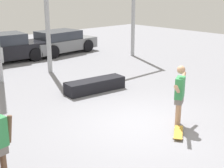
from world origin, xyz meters
name	(u,v)px	position (x,y,z in m)	size (l,w,h in m)	color
ground_plane	(145,125)	(0.00, 0.00, 0.00)	(36.00, 36.00, 0.00)	gray
skateboarder	(180,93)	(0.65, -0.60, 0.91)	(1.34, 0.73, 1.65)	tan
skateboard	(178,132)	(0.17, -0.98, 0.06)	(0.78, 0.62, 0.08)	gold
grind_box	(95,85)	(0.87, 3.16, 0.22)	(2.23, 0.63, 0.43)	black
parked_car_black	(4,48)	(0.57, 9.93, 0.68)	(4.15, 2.20, 1.41)	black
parked_car_grey	(61,42)	(3.89, 9.88, 0.63)	(4.19, 2.23, 1.28)	slate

